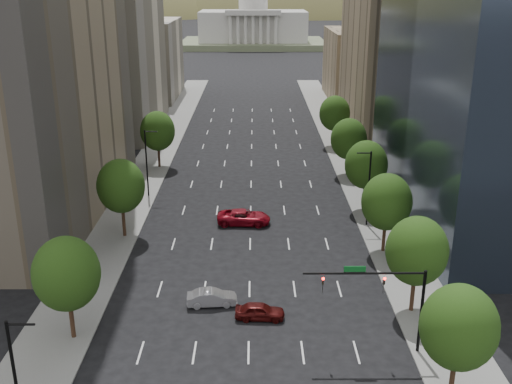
{
  "coord_description": "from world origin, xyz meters",
  "views": [
    {
      "loc": [
        0.47,
        -9.19,
        27.14
      ],
      "look_at": [
        0.62,
        44.36,
        8.0
      ],
      "focal_mm": 41.99,
      "sensor_mm": 36.0,
      "label": 1
    }
  ],
  "objects_px": {
    "traffic_signal": "(390,293)",
    "car_red_far": "(244,217)",
    "car_maroon": "(260,311)",
    "capitol": "(253,26)",
    "car_silver": "(212,298)"
  },
  "relations": [
    {
      "from": "car_silver",
      "to": "capitol",
      "type": "bearing_deg",
      "value": -5.98
    },
    {
      "from": "capitol",
      "to": "car_maroon",
      "type": "xyz_separation_m",
      "value": [
        0.92,
        -214.82,
        -7.87
      ]
    },
    {
      "from": "traffic_signal",
      "to": "car_silver",
      "type": "height_order",
      "value": "traffic_signal"
    },
    {
      "from": "capitol",
      "to": "car_maroon",
      "type": "bearing_deg",
      "value": -89.76
    },
    {
      "from": "traffic_signal",
      "to": "car_silver",
      "type": "bearing_deg",
      "value": 152.72
    },
    {
      "from": "capitol",
      "to": "car_silver",
      "type": "relative_size",
      "value": 13.62
    },
    {
      "from": "car_silver",
      "to": "car_red_far",
      "type": "height_order",
      "value": "car_red_far"
    },
    {
      "from": "traffic_signal",
      "to": "car_red_far",
      "type": "relative_size",
      "value": 1.48
    },
    {
      "from": "car_red_far",
      "to": "capitol",
      "type": "bearing_deg",
      "value": 2.54
    },
    {
      "from": "car_maroon",
      "to": "car_red_far",
      "type": "height_order",
      "value": "car_red_far"
    },
    {
      "from": "car_maroon",
      "to": "car_silver",
      "type": "bearing_deg",
      "value": 64.75
    },
    {
      "from": "capitol",
      "to": "car_silver",
      "type": "distance_m",
      "value": 212.76
    },
    {
      "from": "traffic_signal",
      "to": "car_maroon",
      "type": "height_order",
      "value": "traffic_signal"
    },
    {
      "from": "traffic_signal",
      "to": "capitol",
      "type": "xyz_separation_m",
      "value": [
        -10.53,
        219.71,
        3.4
      ]
    },
    {
      "from": "traffic_signal",
      "to": "car_red_far",
      "type": "distance_m",
      "value": 28.33
    }
  ]
}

